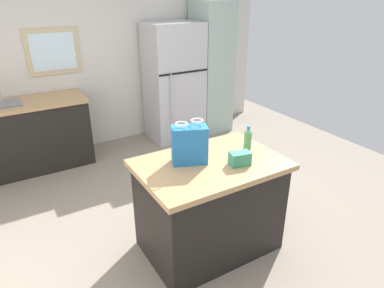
{
  "coord_description": "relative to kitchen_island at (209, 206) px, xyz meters",
  "views": [
    {
      "loc": [
        -1.51,
        -2.37,
        2.21
      ],
      "look_at": [
        -0.06,
        0.06,
        0.93
      ],
      "focal_mm": 32.41,
      "sensor_mm": 36.0,
      "label": 1
    }
  ],
  "objects": [
    {
      "name": "kitchen_island",
      "position": [
        0.0,
        0.0,
        0.0
      ],
      "size": [
        1.22,
        0.83,
        0.88
      ],
      "color": "black",
      "rests_on": "ground"
    },
    {
      "name": "refrigerator",
      "position": [
        0.98,
        2.49,
        0.44
      ],
      "size": [
        0.81,
        0.66,
        1.76
      ],
      "color": "#B7B7BC",
      "rests_on": "ground"
    },
    {
      "name": "bottle",
      "position": [
        0.43,
        0.05,
        0.53
      ],
      "size": [
        0.07,
        0.07,
        0.22
      ],
      "color": "#4C9956",
      "rests_on": "kitchen_island"
    },
    {
      "name": "back_wall",
      "position": [
        0.04,
        2.88,
        0.86
      ],
      "size": [
        5.24,
        0.13,
        2.6
      ],
      "color": "silver",
      "rests_on": "ground"
    },
    {
      "name": "tall_cabinet",
      "position": [
        1.67,
        2.49,
        0.58
      ],
      "size": [
        0.52,
        0.59,
        2.04
      ],
      "color": "#9EB2A8",
      "rests_on": "ground"
    },
    {
      "name": "ground",
      "position": [
        0.06,
        0.24,
        -0.44
      ],
      "size": [
        6.32,
        6.32,
        0.0
      ],
      "primitive_type": "plane",
      "color": "gray"
    },
    {
      "name": "shopping_bag",
      "position": [
        -0.15,
        0.09,
        0.6
      ],
      "size": [
        0.32,
        0.25,
        0.36
      ],
      "color": "#236BAD",
      "rests_on": "kitchen_island"
    },
    {
      "name": "small_box",
      "position": [
        0.18,
        -0.16,
        0.49
      ],
      "size": [
        0.18,
        0.14,
        0.11
      ],
      "primitive_type": "cube",
      "rotation": [
        0.0,
        0.0,
        -0.21
      ],
      "color": "#388E66",
      "rests_on": "kitchen_island"
    },
    {
      "name": "sink_counter",
      "position": [
        -1.15,
        2.49,
        0.02
      ],
      "size": [
        1.5,
        0.65,
        1.09
      ],
      "color": "black",
      "rests_on": "ground"
    }
  ]
}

